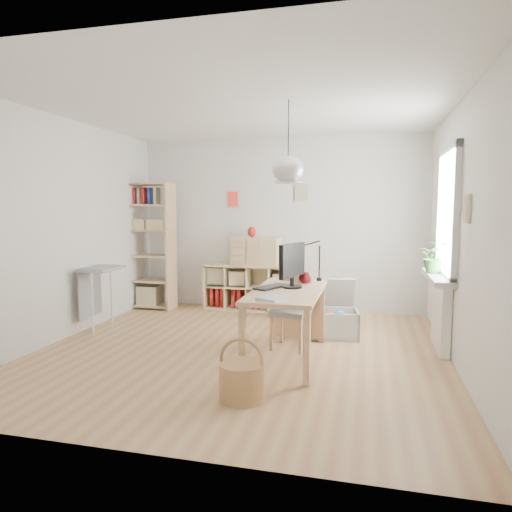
% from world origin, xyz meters
% --- Properties ---
extents(ground, '(4.50, 4.50, 0.00)m').
position_xyz_m(ground, '(0.00, 0.00, 0.00)').
color(ground, tan).
rests_on(ground, ground).
extents(room_shell, '(4.50, 4.50, 4.50)m').
position_xyz_m(room_shell, '(0.55, -0.15, 2.00)').
color(room_shell, white).
rests_on(room_shell, ground).
extents(window_unit, '(0.07, 1.16, 1.46)m').
position_xyz_m(window_unit, '(2.23, 0.60, 1.55)').
color(window_unit, white).
rests_on(window_unit, ground).
extents(radiator, '(0.10, 0.80, 0.80)m').
position_xyz_m(radiator, '(2.19, 0.60, 0.40)').
color(radiator, white).
rests_on(radiator, ground).
extents(windowsill, '(0.22, 1.20, 0.06)m').
position_xyz_m(windowsill, '(2.14, 0.60, 0.83)').
color(windowsill, silver).
rests_on(windowsill, radiator).
extents(desk, '(0.70, 1.50, 0.75)m').
position_xyz_m(desk, '(0.55, -0.15, 0.66)').
color(desk, tan).
rests_on(desk, ground).
extents(cube_shelf, '(1.40, 0.38, 0.72)m').
position_xyz_m(cube_shelf, '(-0.47, 2.08, 0.30)').
color(cube_shelf, beige).
rests_on(cube_shelf, ground).
extents(tall_bookshelf, '(0.80, 0.38, 2.00)m').
position_xyz_m(tall_bookshelf, '(-2.04, 1.80, 1.09)').
color(tall_bookshelf, tan).
rests_on(tall_bookshelf, ground).
extents(side_table, '(0.40, 0.55, 0.85)m').
position_xyz_m(side_table, '(-2.04, 0.35, 0.67)').
color(side_table, gray).
rests_on(side_table, ground).
extents(chair, '(0.45, 0.45, 0.81)m').
position_xyz_m(chair, '(0.53, 0.28, 0.46)').
color(chair, gray).
rests_on(chair, ground).
extents(wicker_basket, '(0.39, 0.38, 0.53)m').
position_xyz_m(wicker_basket, '(0.36, -1.27, 0.17)').
color(wicker_basket, '#A07348').
rests_on(wicker_basket, ground).
extents(storage_chest, '(0.75, 0.82, 0.69)m').
position_xyz_m(storage_chest, '(0.94, 0.89, 0.23)').
color(storage_chest, silver).
rests_on(storage_chest, ground).
extents(monitor, '(0.22, 0.54, 0.48)m').
position_xyz_m(monitor, '(0.58, -0.02, 1.02)').
color(monitor, black).
rests_on(monitor, desk).
extents(keyboard, '(0.34, 0.47, 0.02)m').
position_xyz_m(keyboard, '(0.37, -0.09, 0.76)').
color(keyboard, black).
rests_on(keyboard, desk).
extents(task_lamp, '(0.42, 0.16, 0.45)m').
position_xyz_m(task_lamp, '(0.61, 0.47, 1.05)').
color(task_lamp, black).
rests_on(task_lamp, desk).
extents(yarn_ball, '(0.14, 0.14, 0.14)m').
position_xyz_m(yarn_ball, '(0.67, 0.28, 0.82)').
color(yarn_ball, '#530B0F').
rests_on(yarn_ball, desk).
extents(paper_tray, '(0.30, 0.33, 0.03)m').
position_xyz_m(paper_tray, '(0.51, -0.70, 0.76)').
color(paper_tray, silver).
rests_on(paper_tray, desk).
extents(drawer_chest, '(0.79, 0.42, 0.44)m').
position_xyz_m(drawer_chest, '(-0.32, 2.04, 0.94)').
color(drawer_chest, beige).
rests_on(drawer_chest, cube_shelf).
extents(red_vase, '(0.14, 0.14, 0.17)m').
position_xyz_m(red_vase, '(-0.39, 2.04, 1.24)').
color(red_vase, maroon).
rests_on(red_vase, drawer_chest).
extents(potted_plant, '(0.40, 0.37, 0.38)m').
position_xyz_m(potted_plant, '(2.12, 0.72, 1.05)').
color(potted_plant, '#2B6124').
rests_on(potted_plant, windowsill).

